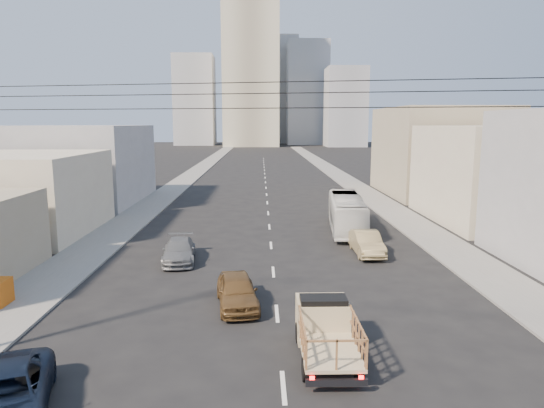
{
  "coord_description": "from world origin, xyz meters",
  "views": [
    {
      "loc": [
        -0.69,
        -12.04,
        8.17
      ],
      "look_at": [
        -0.02,
        16.11,
        3.5
      ],
      "focal_mm": 32.0,
      "sensor_mm": 36.0,
      "label": 1
    }
  ],
  "objects_px": {
    "navy_pickup": "(4,397)",
    "sedan_tan": "(367,243)",
    "city_bus": "(347,213)",
    "sedan_grey": "(179,251)",
    "sedan_brown": "(237,291)",
    "flatbed_pickup": "(326,328)"
  },
  "relations": [
    {
      "from": "navy_pickup",
      "to": "sedan_tan",
      "type": "bearing_deg",
      "value": 32.63
    },
    {
      "from": "city_bus",
      "to": "sedan_grey",
      "type": "relative_size",
      "value": 2.19
    },
    {
      "from": "city_bus",
      "to": "sedan_brown",
      "type": "height_order",
      "value": "city_bus"
    },
    {
      "from": "navy_pickup",
      "to": "sedan_tan",
      "type": "xyz_separation_m",
      "value": [
        13.83,
        17.12,
        0.03
      ]
    },
    {
      "from": "city_bus",
      "to": "sedan_grey",
      "type": "bearing_deg",
      "value": -138.56
    },
    {
      "from": "navy_pickup",
      "to": "city_bus",
      "type": "height_order",
      "value": "city_bus"
    },
    {
      "from": "flatbed_pickup",
      "to": "navy_pickup",
      "type": "xyz_separation_m",
      "value": [
        -9.42,
        -3.51,
        -0.39
      ]
    },
    {
      "from": "sedan_brown",
      "to": "sedan_grey",
      "type": "bearing_deg",
      "value": 109.53
    },
    {
      "from": "flatbed_pickup",
      "to": "navy_pickup",
      "type": "distance_m",
      "value": 10.06
    },
    {
      "from": "navy_pickup",
      "to": "sedan_tan",
      "type": "height_order",
      "value": "sedan_tan"
    },
    {
      "from": "sedan_grey",
      "to": "city_bus",
      "type": "bearing_deg",
      "value": 29.59
    },
    {
      "from": "navy_pickup",
      "to": "city_bus",
      "type": "relative_size",
      "value": 0.51
    },
    {
      "from": "navy_pickup",
      "to": "city_bus",
      "type": "xyz_separation_m",
      "value": [
        13.77,
        24.1,
        0.69
      ]
    },
    {
      "from": "flatbed_pickup",
      "to": "sedan_grey",
      "type": "relative_size",
      "value": 0.97
    },
    {
      "from": "flatbed_pickup",
      "to": "navy_pickup",
      "type": "bearing_deg",
      "value": -159.55
    },
    {
      "from": "city_bus",
      "to": "sedan_brown",
      "type": "distance_m",
      "value": 17.51
    },
    {
      "from": "navy_pickup",
      "to": "sedan_grey",
      "type": "height_order",
      "value": "navy_pickup"
    },
    {
      "from": "navy_pickup",
      "to": "sedan_grey",
      "type": "distance_m",
      "value": 15.92
    },
    {
      "from": "sedan_brown",
      "to": "navy_pickup",
      "type": "bearing_deg",
      "value": -133.72
    },
    {
      "from": "sedan_brown",
      "to": "sedan_tan",
      "type": "height_order",
      "value": "same"
    },
    {
      "from": "sedan_brown",
      "to": "city_bus",
      "type": "bearing_deg",
      "value": 55.96
    },
    {
      "from": "sedan_grey",
      "to": "sedan_brown",
      "type": "bearing_deg",
      "value": -68.82
    }
  ]
}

